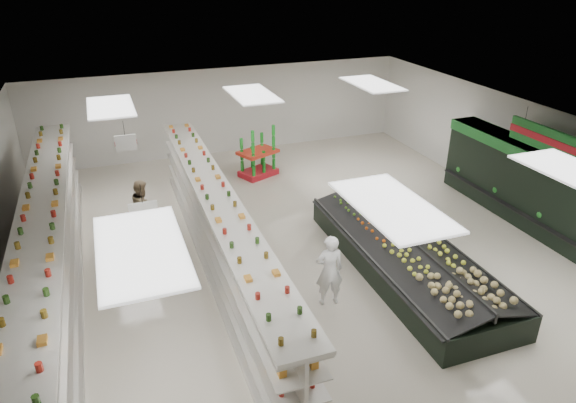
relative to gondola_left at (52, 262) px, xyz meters
name	(u,v)px	position (x,y,z in m)	size (l,w,h in m)	color
floor	(300,252)	(5.71, 0.10, -1.00)	(16.00, 16.00, 0.00)	beige
ceiling	(302,132)	(5.71, 0.10, 2.20)	(14.00, 16.00, 0.02)	white
wall_back	(223,111)	(5.71, 8.10, 0.60)	(14.00, 0.02, 3.20)	silver
wall_right	(529,160)	(12.71, 0.10, 0.60)	(0.02, 16.00, 3.20)	silver
produce_wall_case	(555,194)	(12.24, -1.40, 0.24)	(0.93, 8.00, 2.20)	black
aisle_sign_near	(144,213)	(1.91, -1.90, 1.75)	(0.52, 0.06, 0.75)	white
aisle_sign_far	(126,143)	(1.91, 2.10, 1.75)	(0.52, 0.06, 0.75)	white
hortifruti_banner	(559,144)	(11.95, -1.40, 1.65)	(0.12, 3.20, 0.95)	#1D7028
gondola_left	(52,262)	(0.00, 0.00, 0.00)	(0.96, 12.60, 2.18)	silver
gondola_center	(218,233)	(3.63, 0.19, -0.10)	(0.96, 11.38, 1.97)	silver
produce_island	(405,254)	(7.75, -1.51, -0.57)	(2.37, 6.33, 0.94)	black
soda_endcap	(258,154)	(6.21, 5.35, -0.22)	(1.50, 1.29, 1.61)	red
shopper_main	(329,270)	(5.50, -2.07, -0.17)	(0.60, 0.40, 1.66)	silver
shopper_background	(143,207)	(2.13, 2.51, -0.22)	(0.76, 0.47, 1.56)	#96785C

